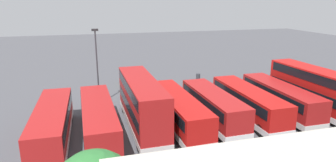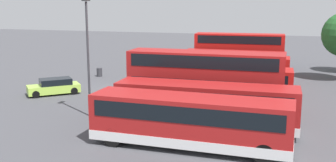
# 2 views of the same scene
# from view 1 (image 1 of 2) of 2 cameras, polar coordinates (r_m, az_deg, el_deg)

# --- Properties ---
(ground_plane) EXTENTS (140.00, 140.00, 0.00)m
(ground_plane) POSITION_cam_1_polar(r_m,az_deg,el_deg) (37.48, 0.11, -2.21)
(ground_plane) COLOR #47474C
(bus_double_decker_near_end) EXTENTS (3.03, 10.24, 4.55)m
(bus_double_decker_near_end) POSITION_cam_1_polar(r_m,az_deg,el_deg) (34.44, 25.82, -1.16)
(bus_double_decker_near_end) COLOR #B71411
(bus_double_decker_near_end) RESTS_ON ground
(bus_single_deck_second) EXTENTS (2.62, 10.81, 2.95)m
(bus_single_deck_second) POSITION_cam_1_polar(r_m,az_deg,el_deg) (32.50, 20.85, -3.06)
(bus_single_deck_second) COLOR #A51919
(bus_single_deck_second) RESTS_ON ground
(bus_single_deck_third) EXTENTS (2.71, 10.99, 2.95)m
(bus_single_deck_third) POSITION_cam_1_polar(r_m,az_deg,el_deg) (30.17, 15.22, -3.98)
(bus_single_deck_third) COLOR #B71411
(bus_single_deck_third) RESTS_ON ground
(bus_single_deck_fourth) EXTENTS (2.84, 10.23, 2.95)m
(bus_single_deck_fourth) POSITION_cam_1_polar(r_m,az_deg,el_deg) (28.47, 8.71, -4.77)
(bus_single_deck_fourth) COLOR #A51919
(bus_single_deck_fourth) RESTS_ON ground
(bus_single_deck_fifth) EXTENTS (2.92, 11.43, 2.95)m
(bus_single_deck_fifth) POSITION_cam_1_polar(r_m,az_deg,el_deg) (27.19, 1.94, -5.58)
(bus_single_deck_fifth) COLOR #B71411
(bus_single_deck_fifth) RESTS_ON ground
(bus_double_decker_sixth) EXTENTS (2.74, 11.46, 4.55)m
(bus_double_decker_sixth) POSITION_cam_1_polar(r_m,az_deg,el_deg) (26.74, -5.08, -4.12)
(bus_double_decker_sixth) COLOR #A51919
(bus_double_decker_sixth) RESTS_ON ground
(bus_single_deck_seventh) EXTENTS (2.88, 11.75, 2.95)m
(bus_single_deck_seventh) POSITION_cam_1_polar(r_m,az_deg,el_deg) (25.83, -13.33, -7.18)
(bus_single_deck_seventh) COLOR #A51919
(bus_single_deck_seventh) RESTS_ON ground
(bus_single_deck_far_end) EXTENTS (2.75, 11.33, 2.95)m
(bus_single_deck_far_end) POSITION_cam_1_polar(r_m,az_deg,el_deg) (26.13, -21.48, -7.61)
(bus_single_deck_far_end) COLOR #A51919
(bus_single_deck_far_end) RESTS_ON ground
(car_hatchback_silver) EXTENTS (4.34, 4.53, 1.43)m
(car_hatchback_silver) POSITION_cam_1_polar(r_m,az_deg,el_deg) (40.78, -6.10, 0.20)
(car_hatchback_silver) COLOR #A5D14C
(car_hatchback_silver) RESTS_ON ground
(lamp_post_tall) EXTENTS (0.70, 0.30, 8.42)m
(lamp_post_tall) POSITION_cam_1_polar(r_m,az_deg,el_deg) (33.09, -13.61, 3.73)
(lamp_post_tall) COLOR #38383D
(lamp_post_tall) RESTS_ON ground
(waste_bin_yellow) EXTENTS (0.60, 0.60, 0.95)m
(waste_bin_yellow) POSITION_cam_1_polar(r_m,az_deg,el_deg) (43.34, 5.85, 0.81)
(waste_bin_yellow) COLOR #333338
(waste_bin_yellow) RESTS_ON ground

